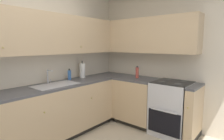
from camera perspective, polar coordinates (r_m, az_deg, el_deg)
The scene contains 14 objects.
wall_back at distance 3.21m, azimuth -26.01°, elevation 2.21°, with size 4.20×0.05×2.59m, color beige.
wall_right at distance 3.67m, azimuth 17.60°, elevation 3.23°, with size 0.05×3.14×2.59m, color beige.
lower_cabinets_back at distance 3.32m, azimuth -15.86°, elevation -12.18°, with size 2.05×0.62×0.88m.
countertop_back at distance 3.19m, azimuth -16.17°, elevation -4.52°, with size 3.25×0.60×0.04m, color #4C4C51.
lower_cabinets_right at distance 3.69m, azimuth 9.92°, elevation -9.94°, with size 0.62×1.55×0.88m.
countertop_right at distance 3.58m, azimuth 10.07°, elevation -3.02°, with size 0.60×1.55×0.03m.
oven_range at distance 3.48m, azimuth 17.90°, elevation -10.93°, with size 0.68×0.62×1.07m.
upper_cabinets_back at distance 3.16m, azimuth -20.63°, elevation 10.42°, with size 2.93×0.34×0.66m.
upper_cabinets_right at distance 3.71m, azimuth 9.69°, elevation 10.33°, with size 0.32×2.07×0.66m.
sink at distance 3.14m, azimuth -16.85°, elevation -5.19°, with size 0.71×0.40×0.10m.
faucet at distance 3.28m, azimuth -18.93°, elevation -1.55°, with size 0.07×0.16×0.23m.
soap_bottle at distance 3.53m, azimuth -12.96°, elevation -1.47°, with size 0.06×0.06×0.21m.
paper_towel_roll at distance 3.69m, azimuth -9.11°, elevation -0.15°, with size 0.11×0.11×0.34m.
oil_bottle at distance 3.65m, azimuth 7.74°, elevation -0.76°, with size 0.06×0.06×0.23m.
Camera 1 is at (-1.32, -1.37, 1.56)m, focal length 29.75 mm.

